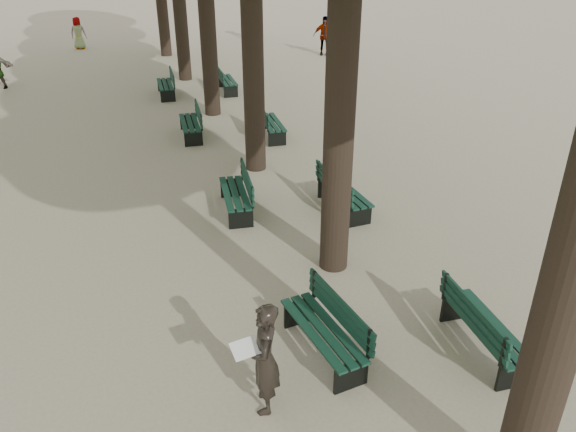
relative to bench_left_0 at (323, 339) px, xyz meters
name	(u,v)px	position (x,y,z in m)	size (l,w,h in m)	color
ground	(321,398)	(-0.37, -0.82, -0.27)	(120.00, 120.00, 0.00)	tan
bench_left_0	(323,339)	(0.00, 0.00, 0.00)	(0.76, 1.85, 0.92)	black
bench_left_1	(236,200)	(0.00, 4.94, 0.00)	(0.80, 1.86, 0.92)	black
bench_left_2	(191,128)	(0.00, 10.13, 0.00)	(0.75, 1.85, 0.92)	black
bench_left_3	(166,89)	(0.00, 14.88, 0.00)	(0.71, 1.84, 0.92)	black
bench_right_0	(484,336)	(2.27, -0.74, 0.00)	(0.73, 1.84, 0.92)	black
bench_right_1	(344,199)	(2.27, 4.20, 0.00)	(0.63, 1.82, 0.92)	black
bench_right_2	(271,128)	(2.27, 9.33, 0.00)	(0.74, 1.85, 0.92)	black
bench_right_3	(227,85)	(2.27, 14.70, 0.00)	(0.69, 1.83, 0.92)	black
man_with_map	(265,359)	(-1.11, -0.68, 0.54)	(0.69, 0.71, 1.61)	black
pedestrian_c	(324,36)	(8.36, 19.71, 0.63)	(1.06, 0.36, 1.80)	#262628
pedestrian_b	(253,24)	(6.33, 24.98, 0.53)	(1.04, 0.32, 1.61)	#262628
pedestrian_d	(78,33)	(-2.75, 25.25, 0.50)	(0.76, 0.31, 1.55)	#262628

